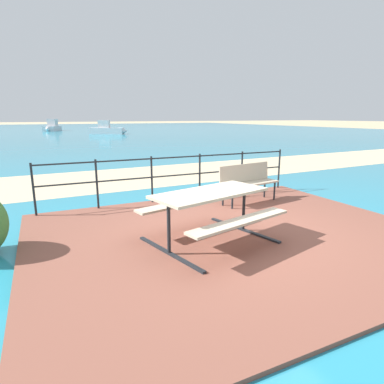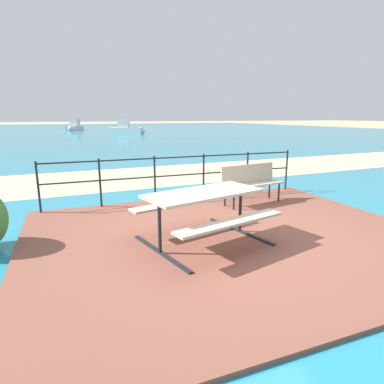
{
  "view_description": "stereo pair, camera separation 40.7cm",
  "coord_description": "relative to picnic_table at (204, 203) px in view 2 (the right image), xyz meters",
  "views": [
    {
      "loc": [
        -2.75,
        -4.23,
        1.93
      ],
      "look_at": [
        -0.16,
        1.3,
        0.5
      ],
      "focal_mm": 30.17,
      "sensor_mm": 36.0,
      "label": 1
    },
    {
      "loc": [
        -2.38,
        -4.39,
        1.93
      ],
      "look_at": [
        -0.16,
        1.3,
        0.5
      ],
      "focal_mm": 30.17,
      "sensor_mm": 36.0,
      "label": 2
    }
  ],
  "objects": [
    {
      "name": "park_bench",
      "position": [
        1.87,
        1.72,
        -0.1
      ],
      "size": [
        1.5,
        0.65,
        0.84
      ],
      "rotation": [
        0.0,
        0.0,
        0.17
      ],
      "color": "#BCAD93",
      "rests_on": "patio_paving"
    },
    {
      "name": "patio_paving",
      "position": [
        0.53,
        0.13,
        -0.64
      ],
      "size": [
        6.4,
        5.2,
        0.06
      ],
      "primitive_type": "cube",
      "color": "brown",
      "rests_on": "ground"
    },
    {
      "name": "railing_fence",
      "position": [
        0.53,
        2.6,
        0.03
      ],
      "size": [
        5.94,
        0.04,
        1.03
      ],
      "color": "#1E2328",
      "rests_on": "patio_paving"
    },
    {
      "name": "beach_strip",
      "position": [
        0.53,
        6.06,
        -0.66
      ],
      "size": [
        54.11,
        6.13,
        0.01
      ],
      "primitive_type": "cube",
      "rotation": [
        0.0,
        0.0,
        0.04
      ],
      "color": "beige",
      "rests_on": "ground"
    },
    {
      "name": "boat_near",
      "position": [
        4.7,
        32.8,
        -0.19
      ],
      "size": [
        4.07,
        2.8,
        1.49
      ],
      "rotation": [
        0.0,
        0.0,
        5.77
      ],
      "color": "silver",
      "rests_on": "sea_water"
    },
    {
      "name": "boat_mid",
      "position": [
        -0.49,
        44.21,
        -0.14
      ],
      "size": [
        2.55,
        3.99,
        1.55
      ],
      "rotation": [
        0.0,
        0.0,
        4.34
      ],
      "color": "silver",
      "rests_on": "sea_water"
    },
    {
      "name": "sea_water",
      "position": [
        0.53,
        40.13,
        -0.66
      ],
      "size": [
        90.0,
        90.0,
        0.01
      ],
      "primitive_type": "cube",
      "color": "teal",
      "rests_on": "ground"
    },
    {
      "name": "ground_plane",
      "position": [
        0.53,
        0.13,
        -0.67
      ],
      "size": [
        240.0,
        240.0,
        0.0
      ],
      "primitive_type": "plane",
      "color": "tan"
    },
    {
      "name": "picnic_table",
      "position": [
        0.0,
        0.0,
        0.0
      ],
      "size": [
        2.07,
        1.88,
        0.78
      ],
      "rotation": [
        0.0,
        0.0,
        0.25
      ],
      "color": "#BCAD93",
      "rests_on": "patio_paving"
    }
  ]
}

